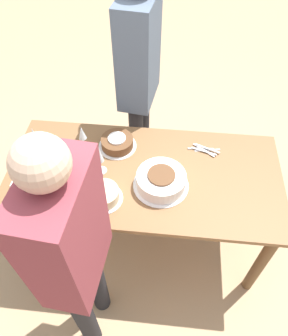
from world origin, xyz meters
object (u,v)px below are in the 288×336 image
cake_back_decorated (103,195)px  wine_glass_near (99,154)px  cake_center_white (161,180)px  wine_glass_far (82,134)px  wine_glass_extra (35,137)px  person_watching (73,250)px  person_cutting (139,71)px  cake_front_chocolate (117,143)px

cake_back_decorated → wine_glass_near: (0.05, -0.21, 0.11)m
cake_center_white → wine_glass_far: wine_glass_far is taller
wine_glass_extra → person_watching: person_watching is taller
wine_glass_far → person_cutting: person_cutting is taller
cake_back_decorated → person_cutting: (-0.11, -0.87, 0.25)m
wine_glass_near → wine_glass_far: wine_glass_near is taller
cake_center_white → cake_front_chocolate: cake_center_white is taller
cake_back_decorated → person_cutting: 0.91m
wine_glass_near → person_cutting: size_ratio=0.13×
wine_glass_far → person_watching: bearing=101.1°
wine_glass_far → person_cutting: bearing=-121.4°
cake_front_chocolate → person_cutting: bearing=-102.1°
wine_glass_near → wine_glass_extra: bearing=-13.2°
cake_center_white → cake_front_chocolate: (0.31, -0.29, -0.01)m
person_cutting → person_watching: size_ratio=1.03×
cake_front_chocolate → cake_back_decorated: size_ratio=1.12×
cake_center_white → cake_front_chocolate: 0.43m
wine_glass_near → person_watching: bearing=92.0°
person_watching → wine_glass_near: bearing=7.0°
cake_front_chocolate → cake_back_decorated: 0.42m
wine_glass_near → person_cutting: 0.70m
cake_front_chocolate → wine_glass_far: 0.24m
cake_center_white → wine_glass_near: 0.40m
cake_center_white → person_watching: 0.71m
cake_front_chocolate → cake_back_decorated: bearing=87.9°
person_watching → person_cutting: bearing=-1.1°
cake_front_chocolate → cake_center_white: bearing=136.3°
cake_center_white → cake_front_chocolate: bearing=-43.7°
wine_glass_far → wine_glass_extra: (0.28, 0.07, 0.02)m
wine_glass_near → person_cutting: bearing=-103.8°
cake_center_white → wine_glass_far: 0.58m
cake_back_decorated → wine_glass_far: (0.19, -0.37, 0.10)m
cake_center_white → person_cutting: person_cutting is taller
cake_back_decorated → wine_glass_near: 0.24m
wine_glass_far → cake_center_white: bearing=154.7°
cake_center_white → person_watching: bearing=58.8°
wine_glass_far → person_watching: (-0.16, 0.83, 0.12)m
cake_back_decorated → wine_glass_extra: size_ratio=0.98×
cake_back_decorated → person_watching: 0.50m
wine_glass_far → person_watching: person_watching is taller
person_cutting → cake_front_chocolate: bearing=-4.6°
cake_back_decorated → wine_glass_far: size_ratio=1.11×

